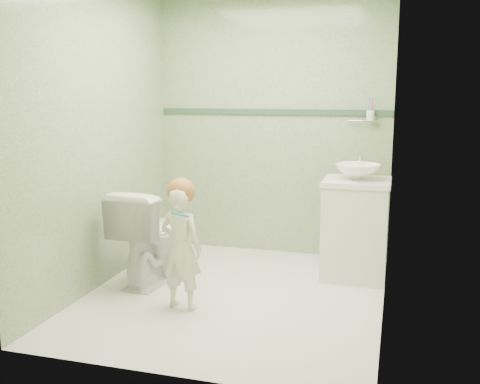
% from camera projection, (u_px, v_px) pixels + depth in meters
% --- Properties ---
extents(ground, '(2.50, 2.50, 0.00)m').
position_uv_depth(ground, '(235.00, 295.00, 4.19)').
color(ground, white).
rests_on(ground, ground).
extents(room_shell, '(2.50, 2.54, 2.40)m').
position_uv_depth(room_shell, '(234.00, 139.00, 3.98)').
color(room_shell, gray).
rests_on(room_shell, ground).
extents(trim_stripe, '(2.20, 0.02, 0.05)m').
position_uv_depth(trim_stripe, '(272.00, 112.00, 5.12)').
color(trim_stripe, '#2F4A36').
rests_on(trim_stripe, room_shell).
extents(vanity, '(0.52, 0.50, 0.80)m').
position_uv_depth(vanity, '(355.00, 230.00, 4.55)').
color(vanity, silver).
rests_on(vanity, ground).
extents(counter, '(0.54, 0.52, 0.04)m').
position_uv_depth(counter, '(357.00, 182.00, 4.48)').
color(counter, white).
rests_on(counter, vanity).
extents(basin, '(0.37, 0.37, 0.13)m').
position_uv_depth(basin, '(358.00, 172.00, 4.46)').
color(basin, white).
rests_on(basin, counter).
extents(faucet, '(0.03, 0.13, 0.18)m').
position_uv_depth(faucet, '(360.00, 159.00, 4.63)').
color(faucet, silver).
rests_on(faucet, counter).
extents(cup_holder, '(0.26, 0.07, 0.21)m').
position_uv_depth(cup_holder, '(370.00, 116.00, 4.83)').
color(cup_holder, silver).
rests_on(cup_holder, room_shell).
extents(toilet, '(0.51, 0.80, 0.78)m').
position_uv_depth(toilet, '(152.00, 235.00, 4.46)').
color(toilet, white).
rests_on(toilet, ground).
extents(toddler, '(0.35, 0.26, 0.88)m').
position_uv_depth(toddler, '(181.00, 249.00, 3.88)').
color(toddler, beige).
rests_on(toddler, ground).
extents(hair_cap, '(0.20, 0.20, 0.20)m').
position_uv_depth(hair_cap, '(181.00, 192.00, 3.83)').
color(hair_cap, '#A45C30').
rests_on(hair_cap, toddler).
extents(teal_toothbrush, '(0.11, 0.14, 0.08)m').
position_uv_depth(teal_toothbrush, '(180.00, 214.00, 3.69)').
color(teal_toothbrush, '#129689').
rests_on(teal_toothbrush, toddler).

